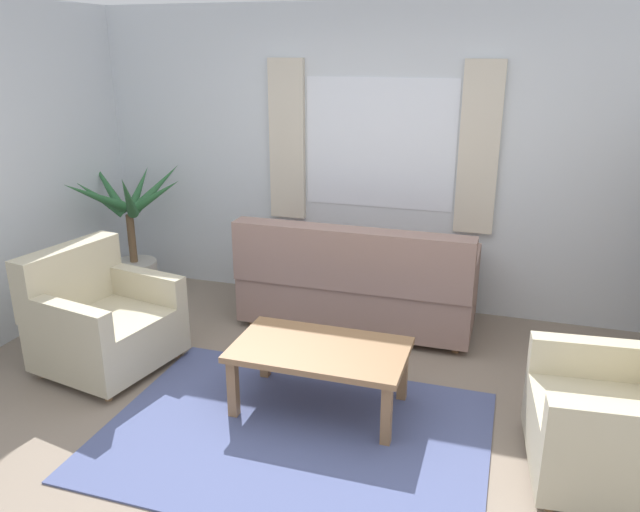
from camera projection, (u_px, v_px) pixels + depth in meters
The scene contains 9 objects.
ground_plane at pixel (294, 435), 3.75m from camera, with size 6.24×6.24×0.00m, color gray.
wall_back at pixel (380, 160), 5.37m from camera, with size 5.32×0.12×2.60m, color silver.
window_with_curtains at pixel (379, 144), 5.25m from camera, with size 1.98×0.07×1.40m.
area_rug at pixel (294, 434), 3.75m from camera, with size 2.30×1.66×0.01m, color #4C5684.
couch at pixel (357, 285), 5.11m from camera, with size 1.90×0.82×0.92m.
armchair_left at pixel (101, 321), 4.47m from camera, with size 0.96×0.98×0.88m.
armchair_right at pixel (624, 421), 3.27m from camera, with size 0.89×0.91×0.88m.
coffee_table at pixel (320, 355), 3.91m from camera, with size 1.10×0.64×0.44m.
potted_plant at pixel (131, 242), 5.71m from camera, with size 1.13×1.21×1.30m.
Camera 1 is at (1.12, -3.01, 2.23)m, focal length 34.68 mm.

